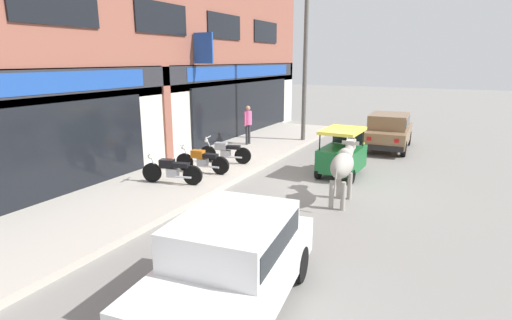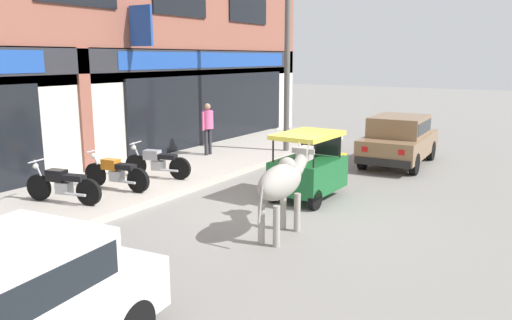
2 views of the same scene
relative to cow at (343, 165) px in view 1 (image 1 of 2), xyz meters
The scene contains 12 objects.
ground_plane 1.86m from the cow, 41.57° to the left, with size 90.00×90.00×0.00m, color gray.
sidewalk 5.13m from the cow, 76.61° to the left, with size 19.00×3.34×0.17m, color #B7AFA3.
shop_building 7.50m from the cow, 80.29° to the left, with size 23.00×1.40×8.19m.
cow is the anchor object (origin of this frame).
car_0 5.22m from the cow, behind, with size 3.74×1.99×1.46m.
car_1 7.12m from the cow, ahead, with size 3.67×1.75×1.46m.
auto_rickshaw 2.57m from the cow, 15.08° to the left, with size 2.01×1.22×1.52m.
motorcycle_0 4.76m from the cow, 103.65° to the left, with size 0.67×1.78×0.88m.
motorcycle_1 4.52m from the cow, 87.12° to the left, with size 0.52×1.81×0.88m.
motorcycle_2 4.77m from the cow, 70.67° to the left, with size 0.66×1.78×0.88m.
pedestrian 7.03m from the cow, 48.39° to the left, with size 0.50×0.32×1.60m.
utility_pole 7.80m from the cow, 28.25° to the left, with size 0.18×0.18×6.14m, color #595651.
Camera 1 is at (-10.88, -3.53, 3.61)m, focal length 28.00 mm.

